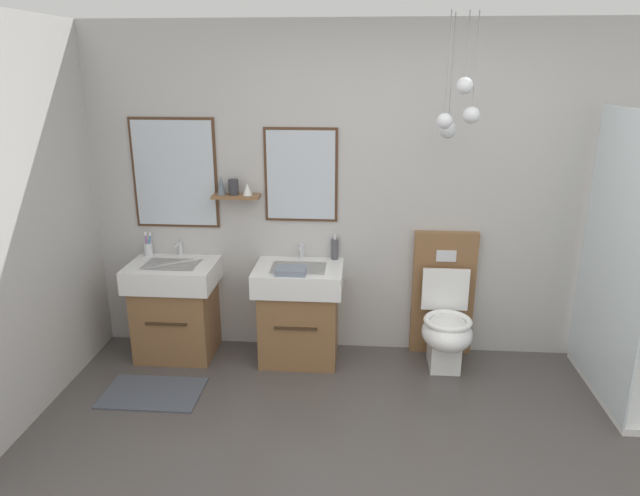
# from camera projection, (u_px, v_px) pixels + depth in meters

# --- Properties ---
(wall_back) EXTENTS (5.05, 0.65, 2.52)m
(wall_back) POSITION_uv_depth(u_px,v_px,m) (401.00, 194.00, 4.33)
(wall_back) COLOR #B7B5B2
(wall_back) RESTS_ON ground
(bath_mat) EXTENTS (0.68, 0.44, 0.01)m
(bath_mat) POSITION_uv_depth(u_px,v_px,m) (153.00, 393.00, 4.00)
(bath_mat) COLOR #474C56
(bath_mat) RESTS_ON ground
(vanity_sink_left) EXTENTS (0.66, 0.52, 0.76)m
(vanity_sink_left) POSITION_uv_depth(u_px,v_px,m) (176.00, 306.00, 4.45)
(vanity_sink_left) COLOR brown
(vanity_sink_left) RESTS_ON ground
(tap_on_left_sink) EXTENTS (0.03, 0.13, 0.11)m
(tap_on_left_sink) POSITION_uv_depth(u_px,v_px,m) (180.00, 247.00, 4.51)
(tap_on_left_sink) COLOR silver
(tap_on_left_sink) RESTS_ON vanity_sink_left
(vanity_sink_right) EXTENTS (0.66, 0.52, 0.76)m
(vanity_sink_right) POSITION_uv_depth(u_px,v_px,m) (299.00, 310.00, 4.38)
(vanity_sink_right) COLOR brown
(vanity_sink_right) RESTS_ON ground
(tap_on_right_sink) EXTENTS (0.03, 0.13, 0.11)m
(tap_on_right_sink) POSITION_uv_depth(u_px,v_px,m) (301.00, 249.00, 4.44)
(tap_on_right_sink) COLOR silver
(tap_on_right_sink) RESTS_ON vanity_sink_right
(toilet) EXTENTS (0.48, 0.62, 1.00)m
(toilet) POSITION_uv_depth(u_px,v_px,m) (445.00, 317.00, 4.33)
(toilet) COLOR brown
(toilet) RESTS_ON ground
(toothbrush_cup) EXTENTS (0.07, 0.07, 0.19)m
(toothbrush_cup) POSITION_uv_depth(u_px,v_px,m) (148.00, 248.00, 4.52)
(toothbrush_cup) COLOR silver
(toothbrush_cup) RESTS_ON vanity_sink_left
(soap_dispenser) EXTENTS (0.06, 0.06, 0.20)m
(soap_dispenser) POSITION_uv_depth(u_px,v_px,m) (335.00, 249.00, 4.41)
(soap_dispenser) COLOR #4C4C51
(soap_dispenser) RESTS_ON vanity_sink_right
(folded_hand_towel) EXTENTS (0.22, 0.16, 0.04)m
(folded_hand_towel) POSITION_uv_depth(u_px,v_px,m) (291.00, 271.00, 4.12)
(folded_hand_towel) COLOR gray
(folded_hand_towel) RESTS_ON vanity_sink_right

